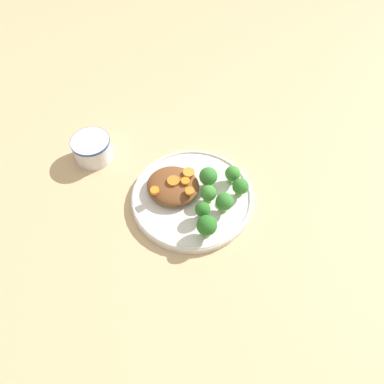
# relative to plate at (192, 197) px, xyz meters

# --- Properties ---
(ground_plane) EXTENTS (4.00, 4.00, 0.00)m
(ground_plane) POSITION_rel_plate_xyz_m (0.00, 0.00, -0.01)
(ground_plane) COLOR tan
(plate) EXTENTS (0.28, 0.28, 0.02)m
(plate) POSITION_rel_plate_xyz_m (0.00, 0.00, 0.00)
(plate) COLOR silver
(plate) RESTS_ON ground_plane
(dip_bowl) EXTENTS (0.09, 0.09, 0.06)m
(dip_bowl) POSITION_rel_plate_xyz_m (0.28, -0.04, 0.02)
(dip_bowl) COLOR silver
(dip_bowl) RESTS_ON ground_plane
(stew_mound) EXTENTS (0.12, 0.11, 0.03)m
(stew_mound) POSITION_rel_plate_xyz_m (0.05, 0.00, 0.02)
(stew_mound) COLOR brown
(stew_mound) RESTS_ON plate
(broccoli_floret_0) EXTENTS (0.04, 0.04, 0.05)m
(broccoli_floret_0) POSITION_rel_plate_xyz_m (-0.07, -0.07, 0.03)
(broccoli_floret_0) COLOR #7FA85B
(broccoli_floret_0) RESTS_ON plate
(broccoli_floret_1) EXTENTS (0.04, 0.04, 0.05)m
(broccoli_floret_1) POSITION_rel_plate_xyz_m (-0.08, 0.01, 0.04)
(broccoli_floret_1) COLOR #759E51
(broccoli_floret_1) RESTS_ON plate
(broccoli_floret_2) EXTENTS (0.04, 0.04, 0.05)m
(broccoli_floret_2) POSITION_rel_plate_xyz_m (-0.04, 0.00, 0.03)
(broccoli_floret_2) COLOR #7FA85B
(broccoli_floret_2) RESTS_ON plate
(broccoli_floret_3) EXTENTS (0.03, 0.03, 0.05)m
(broccoli_floret_3) POSITION_rel_plate_xyz_m (-0.04, 0.05, 0.03)
(broccoli_floret_3) COLOR #759E51
(broccoli_floret_3) RESTS_ON plate
(broccoli_floret_4) EXTENTS (0.04, 0.04, 0.06)m
(broccoli_floret_4) POSITION_rel_plate_xyz_m (-0.02, -0.04, 0.04)
(broccoli_floret_4) COLOR #759E51
(broccoli_floret_4) RESTS_ON plate
(broccoli_floret_5) EXTENTS (0.04, 0.04, 0.05)m
(broccoli_floret_5) POSITION_rel_plate_xyz_m (-0.10, -0.04, 0.04)
(broccoli_floret_5) COLOR #7FA85B
(broccoli_floret_5) RESTS_ON plate
(broccoli_floret_6) EXTENTS (0.04, 0.04, 0.06)m
(broccoli_floret_6) POSITION_rel_plate_xyz_m (-0.06, 0.08, 0.04)
(broccoli_floret_6) COLOR #7FA85B
(broccoli_floret_6) RESTS_ON plate
(carrot_slice_0) EXTENTS (0.02, 0.02, 0.01)m
(carrot_slice_0) POSITION_rel_plate_xyz_m (0.00, 0.01, 0.04)
(carrot_slice_0) COLOR orange
(carrot_slice_0) RESTS_ON stew_mound
(carrot_slice_1) EXTENTS (0.02, 0.02, 0.01)m
(carrot_slice_1) POSITION_rel_plate_xyz_m (0.02, -0.01, 0.04)
(carrot_slice_1) COLOR orange
(carrot_slice_1) RESTS_ON stew_mound
(carrot_slice_2) EXTENTS (0.03, 0.03, 0.01)m
(carrot_slice_2) POSITION_rel_plate_xyz_m (0.04, -0.00, 0.04)
(carrot_slice_2) COLOR orange
(carrot_slice_2) RESTS_ON stew_mound
(carrot_slice_3) EXTENTS (0.03, 0.03, 0.01)m
(carrot_slice_3) POSITION_rel_plate_xyz_m (0.02, -0.03, 0.04)
(carrot_slice_3) COLOR orange
(carrot_slice_3) RESTS_ON stew_mound
(carrot_slice_4) EXTENTS (0.02, 0.02, 0.01)m
(carrot_slice_4) POSITION_rel_plate_xyz_m (0.07, 0.04, 0.04)
(carrot_slice_4) COLOR orange
(carrot_slice_4) RESTS_ON stew_mound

